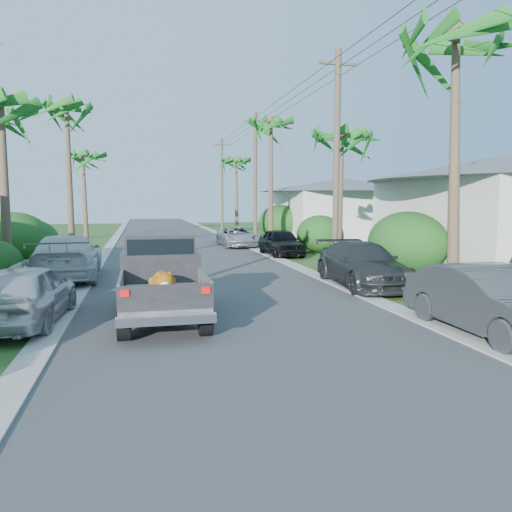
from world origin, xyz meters
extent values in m
plane|color=#2A551F|center=(0.00, 0.00, 0.00)|extent=(120.00, 120.00, 0.00)
cube|color=#38383A|center=(0.00, 25.00, 0.01)|extent=(8.00, 100.00, 0.02)
cube|color=#A5A39E|center=(-4.30, 25.00, 0.03)|extent=(0.60, 100.00, 0.06)
cube|color=#A5A39E|center=(4.30, 25.00, 0.03)|extent=(0.60, 100.00, 0.06)
cylinder|color=black|center=(-2.70, 3.98, 0.38)|extent=(0.28, 0.76, 0.76)
cylinder|color=black|center=(-1.00, 3.98, 0.38)|extent=(0.28, 0.76, 0.76)
cylinder|color=black|center=(-2.70, 7.23, 0.38)|extent=(0.28, 0.76, 0.76)
cylinder|color=black|center=(-1.00, 7.23, 0.38)|extent=(0.28, 0.76, 0.76)
cube|color=slate|center=(-1.85, 4.63, 0.62)|extent=(1.90, 2.40, 0.24)
cube|color=slate|center=(-2.77, 4.63, 1.00)|extent=(0.06, 2.40, 0.55)
cube|color=slate|center=(-0.93, 4.63, 1.00)|extent=(0.06, 2.40, 0.55)
cube|color=black|center=(-1.85, 3.46, 0.98)|extent=(1.92, 0.08, 0.52)
cube|color=silver|center=(-1.85, 3.30, 0.55)|extent=(1.98, 0.18, 0.18)
cube|color=red|center=(-2.65, 3.41, 1.10)|extent=(0.18, 0.05, 0.14)
cube|color=red|center=(-1.05, 3.41, 1.10)|extent=(0.18, 0.05, 0.14)
cube|color=black|center=(-1.85, 6.48, 1.05)|extent=(1.94, 1.65, 1.10)
cube|color=black|center=(-1.85, 6.48, 1.78)|extent=(1.70, 1.35, 0.55)
cube|color=black|center=(-1.85, 5.81, 1.75)|extent=(1.60, 0.05, 0.45)
cube|color=black|center=(-1.85, 7.73, 0.90)|extent=(1.94, 1.20, 0.80)
cube|color=white|center=(-1.85, 4.63, 0.82)|extent=(1.70, 2.10, 0.16)
ellipsoid|color=orange|center=(-1.85, 4.73, 1.12)|extent=(0.48, 1.25, 0.43)
sphere|color=orange|center=(-1.85, 3.98, 1.20)|extent=(0.40, 0.40, 0.40)
ellipsoid|color=white|center=(-1.85, 4.73, 1.02)|extent=(0.32, 0.86, 0.18)
imported|color=#333638|center=(5.00, 2.65, 0.74)|extent=(1.61, 4.53, 1.49)
imported|color=#27292B|center=(5.00, 9.03, 0.73)|extent=(2.28, 5.15, 1.47)
imported|color=black|center=(4.89, 18.78, 0.71)|extent=(1.79, 4.19, 1.41)
imported|color=#AAABB1|center=(3.60, 24.34, 0.63)|extent=(2.13, 4.53, 1.25)
imported|color=#B6B8BE|center=(-5.00, 5.86, 0.73)|extent=(2.02, 4.39, 1.46)
imported|color=silver|center=(-5.00, 12.81, 0.83)|extent=(2.56, 5.79, 1.65)
cone|color=brown|center=(-6.80, 12.00, 3.10)|extent=(0.36, 0.61, 6.21)
cone|color=brown|center=(-6.00, 22.00, 4.00)|extent=(0.36, 0.36, 8.00)
cone|color=brown|center=(-6.50, 34.00, 3.25)|extent=(0.36, 0.75, 6.51)
cone|color=brown|center=(6.30, 6.00, 3.75)|extent=(0.36, 0.73, 7.51)
cone|color=brown|center=(6.60, 15.00, 3.00)|extent=(0.36, 0.54, 6.01)
cone|color=brown|center=(6.20, 26.00, 4.10)|extent=(0.36, 0.36, 8.20)
cone|color=brown|center=(6.50, 40.00, 3.40)|extent=(0.36, 0.63, 6.81)
ellipsoid|color=#14491D|center=(-8.00, 18.00, 1.20)|extent=(3.20, 3.52, 2.40)
ellipsoid|color=#14491D|center=(7.80, 11.00, 1.25)|extent=(3.00, 3.30, 2.50)
ellipsoid|color=#14491D|center=(7.50, 20.00, 1.05)|extent=(2.60, 2.86, 2.10)
ellipsoid|color=#14491D|center=(8.00, 30.00, 1.30)|extent=(3.20, 3.52, 2.60)
cube|color=silver|center=(13.00, 12.00, 1.90)|extent=(8.00, 9.00, 3.80)
cone|color=#595B60|center=(13.00, 12.00, 4.30)|extent=(6.48, 6.48, 1.00)
cube|color=silver|center=(13.00, 30.00, 1.80)|extent=(9.00, 8.00, 3.60)
cone|color=#595B60|center=(13.00, 30.00, 4.10)|extent=(6.48, 6.48, 1.00)
cylinder|color=brown|center=(5.60, 13.00, 4.50)|extent=(0.26, 0.26, 9.00)
cube|color=brown|center=(5.60, 13.00, 8.40)|extent=(1.60, 0.10, 0.10)
cylinder|color=brown|center=(5.60, 28.00, 4.50)|extent=(0.26, 0.26, 9.00)
cube|color=brown|center=(5.60, 28.00, 8.40)|extent=(1.60, 0.10, 0.10)
cylinder|color=brown|center=(5.60, 43.00, 4.50)|extent=(0.26, 0.26, 9.00)
cube|color=brown|center=(5.60, 43.00, 8.40)|extent=(1.60, 0.10, 0.10)
camera|label=1|loc=(-2.29, -6.54, 2.91)|focal=35.00mm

